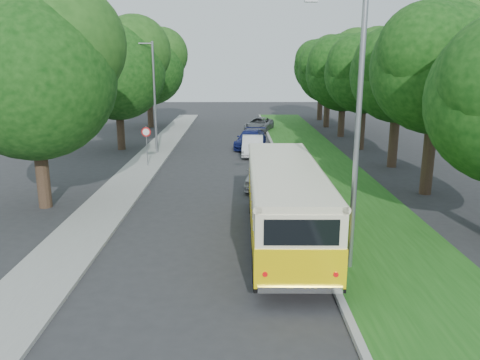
{
  "coord_description": "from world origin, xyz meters",
  "views": [
    {
      "loc": [
        0.86,
        -15.64,
        6.16
      ],
      "look_at": [
        1.01,
        2.84,
        1.5
      ],
      "focal_mm": 35.0,
      "sensor_mm": 36.0,
      "label": 1
    }
  ],
  "objects_px": {
    "lamppost_near": "(355,128)",
    "lamppost_far": "(153,94)",
    "car_silver": "(265,173)",
    "car_grey": "(259,124)",
    "vintage_bus": "(285,204)",
    "car_blue": "(251,139)",
    "car_white": "(253,146)"
  },
  "relations": [
    {
      "from": "lamppost_near",
      "to": "lamppost_far",
      "type": "bearing_deg",
      "value": 115.71
    },
    {
      "from": "car_silver",
      "to": "car_grey",
      "type": "distance_m",
      "value": 19.77
    },
    {
      "from": "lamppost_far",
      "to": "vintage_bus",
      "type": "xyz_separation_m",
      "value": [
        7.22,
        -16.2,
        -2.71
      ]
    },
    {
      "from": "lamppost_far",
      "to": "vintage_bus",
      "type": "relative_size",
      "value": 0.79
    },
    {
      "from": "lamppost_near",
      "to": "car_blue",
      "type": "xyz_separation_m",
      "value": [
        -2.3,
        21.08,
        -3.71
      ]
    },
    {
      "from": "car_silver",
      "to": "car_white",
      "type": "relative_size",
      "value": 1.05
    },
    {
      "from": "vintage_bus",
      "to": "car_silver",
      "type": "distance_m",
      "value": 7.74
    },
    {
      "from": "lamppost_near",
      "to": "car_blue",
      "type": "relative_size",
      "value": 1.77
    },
    {
      "from": "car_silver",
      "to": "lamppost_far",
      "type": "bearing_deg",
      "value": 139.52
    },
    {
      "from": "lamppost_far",
      "to": "vintage_bus",
      "type": "bearing_deg",
      "value": -65.97
    },
    {
      "from": "vintage_bus",
      "to": "car_blue",
      "type": "bearing_deg",
      "value": 92.63
    },
    {
      "from": "car_white",
      "to": "car_blue",
      "type": "height_order",
      "value": "car_white"
    },
    {
      "from": "lamppost_far",
      "to": "vintage_bus",
      "type": "distance_m",
      "value": 17.94
    },
    {
      "from": "lamppost_near",
      "to": "car_white",
      "type": "xyz_separation_m",
      "value": [
        -2.23,
        18.22,
        -3.71
      ]
    },
    {
      "from": "car_silver",
      "to": "car_grey",
      "type": "height_order",
      "value": "car_silver"
    },
    {
      "from": "vintage_bus",
      "to": "car_white",
      "type": "relative_size",
      "value": 2.37
    },
    {
      "from": "vintage_bus",
      "to": "car_grey",
      "type": "xyz_separation_m",
      "value": [
        0.42,
        27.47,
        -0.78
      ]
    },
    {
      "from": "car_grey",
      "to": "lamppost_near",
      "type": "bearing_deg",
      "value": -71.9
    },
    {
      "from": "car_silver",
      "to": "car_blue",
      "type": "distance_m",
      "value": 11.08
    },
    {
      "from": "vintage_bus",
      "to": "car_silver",
      "type": "bearing_deg",
      "value": 92.43
    },
    {
      "from": "car_blue",
      "to": "car_grey",
      "type": "bearing_deg",
      "value": 95.59
    },
    {
      "from": "lamppost_near",
      "to": "vintage_bus",
      "type": "xyz_separation_m",
      "value": [
        -1.68,
        2.3,
        -2.97
      ]
    },
    {
      "from": "car_grey",
      "to": "car_white",
      "type": "bearing_deg",
      "value": -79.15
    },
    {
      "from": "vintage_bus",
      "to": "car_blue",
      "type": "distance_m",
      "value": 18.81
    },
    {
      "from": "car_silver",
      "to": "car_blue",
      "type": "xyz_separation_m",
      "value": [
        -0.39,
        11.08,
        -0.06
      ]
    },
    {
      "from": "vintage_bus",
      "to": "car_silver",
      "type": "xyz_separation_m",
      "value": [
        -0.22,
        7.7,
        -0.69
      ]
    },
    {
      "from": "car_grey",
      "to": "vintage_bus",
      "type": "bearing_deg",
      "value": -75.21
    },
    {
      "from": "lamppost_near",
      "to": "lamppost_far",
      "type": "relative_size",
      "value": 1.07
    },
    {
      "from": "lamppost_near",
      "to": "lamppost_far",
      "type": "height_order",
      "value": "lamppost_near"
    },
    {
      "from": "lamppost_far",
      "to": "car_blue",
      "type": "distance_m",
      "value": 7.89
    },
    {
      "from": "car_white",
      "to": "car_blue",
      "type": "xyz_separation_m",
      "value": [
        -0.06,
        2.86,
        -0.0
      ]
    },
    {
      "from": "lamppost_far",
      "to": "car_silver",
      "type": "bearing_deg",
      "value": -50.52
    }
  ]
}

